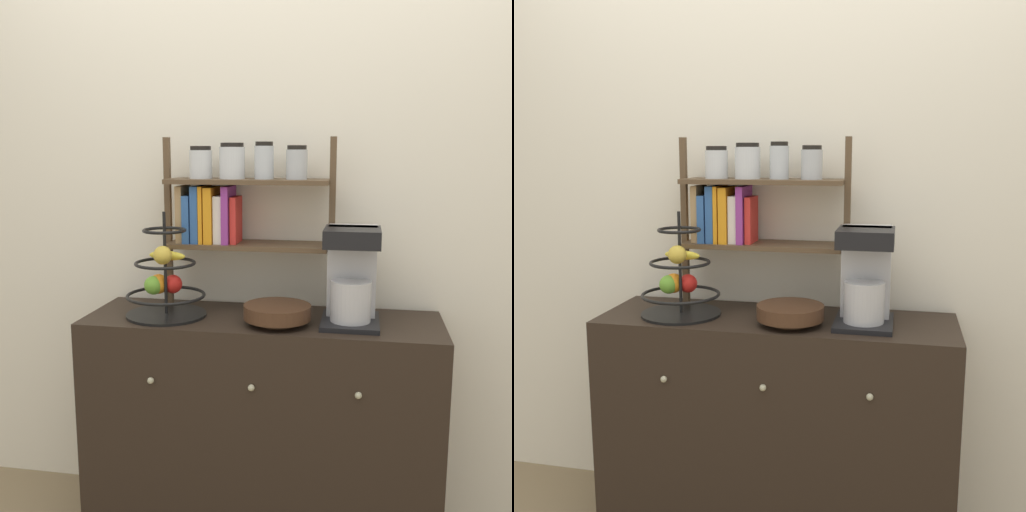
{
  "view_description": "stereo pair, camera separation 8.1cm",
  "coord_description": "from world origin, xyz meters",
  "views": [
    {
      "loc": [
        0.37,
        -1.94,
        1.48
      ],
      "look_at": [
        -0.02,
        0.21,
        1.11
      ],
      "focal_mm": 42.0,
      "sensor_mm": 36.0,
      "label": 1
    },
    {
      "loc": [
        0.45,
        -1.92,
        1.48
      ],
      "look_at": [
        -0.02,
        0.21,
        1.11
      ],
      "focal_mm": 42.0,
      "sensor_mm": 36.0,
      "label": 2
    }
  ],
  "objects": [
    {
      "name": "coffee_maker",
      "position": [
        0.33,
        0.22,
        1.05
      ],
      "size": [
        0.21,
        0.26,
        0.35
      ],
      "color": "black",
      "rests_on": "sideboard"
    },
    {
      "name": "fruit_stand",
      "position": [
        -0.37,
        0.18,
        1.0
      ],
      "size": [
        0.3,
        0.3,
        0.4
      ],
      "color": "black",
      "rests_on": "sideboard"
    },
    {
      "name": "wooden_bowl",
      "position": [
        0.07,
        0.14,
        0.91
      ],
      "size": [
        0.24,
        0.24,
        0.07
      ],
      "color": "#422819",
      "rests_on": "sideboard"
    },
    {
      "name": "shelf_hutch",
      "position": [
        -0.15,
        0.34,
        1.29
      ],
      "size": [
        0.67,
        0.2,
        0.67
      ],
      "color": "brown",
      "rests_on": "sideboard"
    },
    {
      "name": "wall_back",
      "position": [
        0.0,
        0.47,
        1.3
      ],
      "size": [
        7.0,
        0.05,
        2.6
      ],
      "primitive_type": "cube",
      "color": "silver",
      "rests_on": "ground_plane"
    },
    {
      "name": "sideboard",
      "position": [
        0.0,
        0.21,
        0.43
      ],
      "size": [
        1.34,
        0.45,
        0.87
      ],
      "color": "black",
      "rests_on": "ground_plane"
    }
  ]
}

